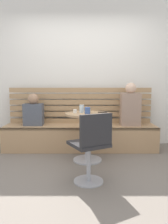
{
  "coord_description": "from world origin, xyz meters",
  "views": [
    {
      "loc": [
        0.07,
        -2.71,
        1.18
      ],
      "look_at": [
        0.06,
        0.66,
        0.75
      ],
      "focal_mm": 35.55,
      "sensor_mm": 36.0,
      "label": 1
    }
  ],
  "objects_px": {
    "cup_espresso_small": "(75,111)",
    "phone_on_table": "(103,112)",
    "person_adult": "(131,107)",
    "cup_mug_blue": "(88,110)",
    "person_child_left": "(34,112)",
    "booth_bench": "(81,137)",
    "white_chair": "(92,146)",
    "cafe_table": "(88,128)",
    "cup_glass_tall": "(82,109)"
  },
  "relations": [
    {
      "from": "cafe_table",
      "to": "white_chair",
      "type": "height_order",
      "value": "white_chair"
    },
    {
      "from": "booth_bench",
      "to": "person_adult",
      "type": "xyz_separation_m",
      "value": [
        0.89,
        -0.01,
        0.56
      ]
    },
    {
      "from": "person_child_left",
      "to": "cup_espresso_small",
      "type": "height_order",
      "value": "person_child_left"
    },
    {
      "from": "booth_bench",
      "to": "cup_glass_tall",
      "type": "height_order",
      "value": "cup_glass_tall"
    },
    {
      "from": "person_adult",
      "to": "cup_mug_blue",
      "type": "bearing_deg",
      "value": -140.3
    },
    {
      "from": "cafe_table",
      "to": "cup_glass_tall",
      "type": "distance_m",
      "value": 0.3
    },
    {
      "from": "booth_bench",
      "to": "person_child_left",
      "type": "bearing_deg",
      "value": 178.14
    },
    {
      "from": "cup_espresso_small",
      "to": "person_child_left",
      "type": "bearing_deg",
      "value": 141.23
    },
    {
      "from": "phone_on_table",
      "to": "person_adult",
      "type": "bearing_deg",
      "value": -52.43
    },
    {
      "from": "booth_bench",
      "to": "cup_espresso_small",
      "type": "bearing_deg",
      "value": -96.53
    },
    {
      "from": "person_adult",
      "to": "person_child_left",
      "type": "height_order",
      "value": "person_adult"
    },
    {
      "from": "white_chair",
      "to": "person_adult",
      "type": "height_order",
      "value": "person_adult"
    },
    {
      "from": "cup_glass_tall",
      "to": "phone_on_table",
      "type": "xyz_separation_m",
      "value": [
        0.32,
        0.02,
        -0.06
      ]
    },
    {
      "from": "cup_espresso_small",
      "to": "cup_glass_tall",
      "type": "relative_size",
      "value": 0.47
    },
    {
      "from": "cafe_table",
      "to": "cup_espresso_small",
      "type": "relative_size",
      "value": 13.21
    },
    {
      "from": "booth_bench",
      "to": "person_child_left",
      "type": "xyz_separation_m",
      "value": [
        -0.83,
        0.03,
        0.47
      ]
    },
    {
      "from": "booth_bench",
      "to": "cup_mug_blue",
      "type": "relative_size",
      "value": 28.42
    },
    {
      "from": "cafe_table",
      "to": "cup_glass_tall",
      "type": "bearing_deg",
      "value": 143.09
    },
    {
      "from": "person_adult",
      "to": "cup_mug_blue",
      "type": "height_order",
      "value": "person_adult"
    },
    {
      "from": "booth_bench",
      "to": "person_adult",
      "type": "bearing_deg",
      "value": -0.94
    },
    {
      "from": "cup_espresso_small",
      "to": "phone_on_table",
      "type": "xyz_separation_m",
      "value": [
        0.42,
        0.08,
        -0.02
      ]
    },
    {
      "from": "white_chair",
      "to": "cup_espresso_small",
      "type": "height_order",
      "value": "white_chair"
    },
    {
      "from": "booth_bench",
      "to": "cup_glass_tall",
      "type": "distance_m",
      "value": 0.78
    },
    {
      "from": "booth_bench",
      "to": "cup_mug_blue",
      "type": "distance_m",
      "value": 0.87
    },
    {
      "from": "booth_bench",
      "to": "person_adult",
      "type": "height_order",
      "value": "person_adult"
    },
    {
      "from": "person_adult",
      "to": "person_child_left",
      "type": "distance_m",
      "value": 1.73
    },
    {
      "from": "cafe_table",
      "to": "person_adult",
      "type": "distance_m",
      "value": 1.0
    },
    {
      "from": "cup_mug_blue",
      "to": "white_chair",
      "type": "bearing_deg",
      "value": -87.38
    },
    {
      "from": "cup_mug_blue",
      "to": "cafe_table",
      "type": "bearing_deg",
      "value": 87.53
    },
    {
      "from": "person_child_left",
      "to": "cup_mug_blue",
      "type": "distance_m",
      "value": 1.18
    },
    {
      "from": "cafe_table",
      "to": "cup_espresso_small",
      "type": "height_order",
      "value": "cup_espresso_small"
    },
    {
      "from": "cup_mug_blue",
      "to": "cup_espresso_small",
      "type": "bearing_deg",
      "value": 161.54
    },
    {
      "from": "booth_bench",
      "to": "cup_glass_tall",
      "type": "bearing_deg",
      "value": -86.48
    },
    {
      "from": "cup_espresso_small",
      "to": "phone_on_table",
      "type": "height_order",
      "value": "cup_espresso_small"
    },
    {
      "from": "booth_bench",
      "to": "phone_on_table",
      "type": "bearing_deg",
      "value": -55.28
    },
    {
      "from": "cup_mug_blue",
      "to": "booth_bench",
      "type": "bearing_deg",
      "value": 100.42
    },
    {
      "from": "white_chair",
      "to": "cup_glass_tall",
      "type": "relative_size",
      "value": 7.08
    },
    {
      "from": "person_child_left",
      "to": "phone_on_table",
      "type": "distance_m",
      "value": 1.3
    },
    {
      "from": "person_adult",
      "to": "cup_espresso_small",
      "type": "distance_m",
      "value": 1.11
    },
    {
      "from": "cup_espresso_small",
      "to": "cup_mug_blue",
      "type": "distance_m",
      "value": 0.2
    },
    {
      "from": "cup_glass_tall",
      "to": "phone_on_table",
      "type": "relative_size",
      "value": 0.86
    },
    {
      "from": "cafe_table",
      "to": "cup_mug_blue",
      "type": "distance_m",
      "value": 0.27
    },
    {
      "from": "booth_bench",
      "to": "person_child_left",
      "type": "distance_m",
      "value": 0.96
    },
    {
      "from": "person_child_left",
      "to": "cup_espresso_small",
      "type": "xyz_separation_m",
      "value": [
        0.77,
        -0.62,
        0.08
      ]
    },
    {
      "from": "person_adult",
      "to": "cup_mug_blue",
      "type": "distance_m",
      "value": 1.0
    },
    {
      "from": "person_adult",
      "to": "phone_on_table",
      "type": "relative_size",
      "value": 5.42
    },
    {
      "from": "white_chair",
      "to": "person_child_left",
      "type": "relative_size",
      "value": 1.5
    },
    {
      "from": "white_chair",
      "to": "person_child_left",
      "type": "bearing_deg",
      "value": 124.68
    },
    {
      "from": "person_child_left",
      "to": "cup_espresso_small",
      "type": "distance_m",
      "value": 0.99
    },
    {
      "from": "cup_glass_tall",
      "to": "cup_mug_blue",
      "type": "xyz_separation_m",
      "value": [
        0.09,
        -0.12,
        -0.01
      ]
    }
  ]
}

